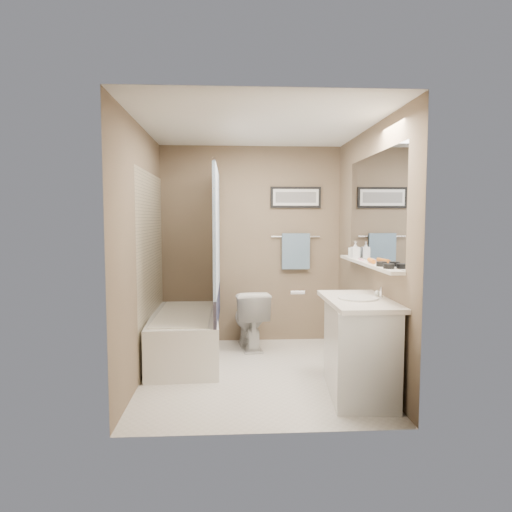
{
  "coord_description": "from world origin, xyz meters",
  "views": [
    {
      "loc": [
        -0.26,
        -4.36,
        1.53
      ],
      "look_at": [
        0.0,
        0.15,
        1.15
      ],
      "focal_mm": 32.0,
      "sensor_mm": 36.0,
      "label": 1
    }
  ],
  "objects": [
    {
      "name": "towel",
      "position": [
        0.55,
        1.2,
        1.12
      ],
      "size": [
        0.34,
        0.05,
        0.44
      ],
      "primitive_type": "cube",
      "color": "#87ACC4",
      "rests_on": "towel_bar"
    },
    {
      "name": "curtain_lower",
      "position": [
        -0.4,
        0.5,
        0.58
      ],
      "size": [
        0.03,
        1.45,
        0.36
      ],
      "primitive_type": "cube",
      "color": "#272B49",
      "rests_on": "curtain_rod"
    },
    {
      "name": "bathtub",
      "position": [
        -0.75,
        0.51,
        0.25
      ],
      "size": [
        0.78,
        1.53,
        0.5
      ],
      "primitive_type": "cube",
      "rotation": [
        0.0,
        0.0,
        0.05
      ],
      "color": "white",
      "rests_on": "ground"
    },
    {
      "name": "art_mat",
      "position": [
        0.55,
        1.22,
        1.78
      ],
      "size": [
        0.56,
        0.0,
        0.2
      ],
      "primitive_type": "cube",
      "color": "white",
      "rests_on": "art_frame"
    },
    {
      "name": "candle_bowl_far",
      "position": [
        1.04,
        -0.56,
        1.14
      ],
      "size": [
        0.09,
        0.09,
        0.04
      ],
      "primitive_type": "cylinder",
      "color": "black",
      "rests_on": "shelf"
    },
    {
      "name": "tub_rim",
      "position": [
        -0.75,
        0.51,
        0.5
      ],
      "size": [
        0.56,
        1.36,
        0.02
      ],
      "primitive_type": "cube",
      "color": "white",
      "rests_on": "bathtub"
    },
    {
      "name": "door",
      "position": [
        0.55,
        -1.24,
        1.0
      ],
      "size": [
        0.8,
        0.02,
        2.0
      ],
      "primitive_type": "cube",
      "color": "silver",
      "rests_on": "wall_front"
    },
    {
      "name": "vanity",
      "position": [
        0.85,
        -0.58,
        0.4
      ],
      "size": [
        0.58,
        0.94,
        0.8
      ],
      "primitive_type": "cube",
      "rotation": [
        0.0,
        0.0,
        -0.09
      ],
      "color": "silver",
      "rests_on": "ground"
    },
    {
      "name": "wall_back",
      "position": [
        0.0,
        1.23,
        1.2
      ],
      "size": [
        2.2,
        0.04,
        2.4
      ],
      "primitive_type": "cube",
      "color": "brown",
      "rests_on": "ground"
    },
    {
      "name": "faucet_knob",
      "position": [
        1.03,
        -0.48,
        0.87
      ],
      "size": [
        0.05,
        0.05,
        0.05
      ],
      "primitive_type": "sphere",
      "color": "white",
      "rests_on": "countertop"
    },
    {
      "name": "ground",
      "position": [
        0.0,
        0.0,
        0.0
      ],
      "size": [
        2.5,
        2.5,
        0.0
      ],
      "primitive_type": "plane",
      "color": "silver",
      "rests_on": "ground"
    },
    {
      "name": "countertop",
      "position": [
        0.84,
        -0.58,
        0.82
      ],
      "size": [
        0.54,
        0.96,
        0.04
      ],
      "primitive_type": "cube",
      "color": "silver",
      "rests_on": "vanity"
    },
    {
      "name": "wall_front",
      "position": [
        0.0,
        -1.23,
        1.2
      ],
      "size": [
        2.2,
        0.04,
        2.4
      ],
      "primitive_type": "cube",
      "color": "brown",
      "rests_on": "ground"
    },
    {
      "name": "glass_jar",
      "position": [
        1.04,
        0.39,
        1.17
      ],
      "size": [
        0.08,
        0.08,
        0.1
      ],
      "primitive_type": "cylinder",
      "color": "white",
      "rests_on": "shelf"
    },
    {
      "name": "mirror",
      "position": [
        1.09,
        -0.15,
        1.62
      ],
      "size": [
        0.02,
        1.6,
        1.0
      ],
      "primitive_type": "cube",
      "color": "silver",
      "rests_on": "wall_right"
    },
    {
      "name": "shelf",
      "position": [
        1.04,
        -0.15,
        1.1
      ],
      "size": [
        0.12,
        1.6,
        0.03
      ],
      "primitive_type": "cube",
      "color": "silver",
      "rests_on": "wall_right"
    },
    {
      "name": "faucet_spout",
      "position": [
        1.03,
        -0.58,
        0.89
      ],
      "size": [
        0.02,
        0.02,
        0.1
      ],
      "primitive_type": "cylinder",
      "color": "white",
      "rests_on": "countertop"
    },
    {
      "name": "pink_comb",
      "position": [
        1.04,
        0.06,
        1.12
      ],
      "size": [
        0.04,
        0.16,
        0.01
      ],
      "primitive_type": "cube",
      "rotation": [
        0.0,
        0.0,
        -0.08
      ],
      "color": "pink",
      "rests_on": "shelf"
    },
    {
      "name": "door_handle",
      "position": [
        0.22,
        -1.19,
        1.0
      ],
      "size": [
        0.1,
        0.02,
        0.02
      ],
      "primitive_type": "cylinder",
      "rotation": [
        0.0,
        1.57,
        0.0
      ],
      "color": "silver",
      "rests_on": "door"
    },
    {
      "name": "soap_bottle",
      "position": [
        1.04,
        0.27,
        1.2
      ],
      "size": [
        0.08,
        0.08,
        0.17
      ],
      "primitive_type": "imported",
      "rotation": [
        0.0,
        0.0,
        0.06
      ],
      "color": "#999999",
      "rests_on": "shelf"
    },
    {
      "name": "wall_right",
      "position": [
        1.08,
        0.0,
        1.2
      ],
      "size": [
        0.04,
        2.5,
        2.4
      ],
      "primitive_type": "cube",
      "color": "brown",
      "rests_on": "ground"
    },
    {
      "name": "tile_surround",
      "position": [
        -1.09,
        0.5,
        1.0
      ],
      "size": [
        0.02,
        1.55,
        2.0
      ],
      "primitive_type": "cube",
      "color": "#B9AB8C",
      "rests_on": "wall_left"
    },
    {
      "name": "art_image",
      "position": [
        0.55,
        1.22,
        1.78
      ],
      "size": [
        0.5,
        0.0,
        0.13
      ],
      "primitive_type": "cube",
      "color": "#595959",
      "rests_on": "art_mat"
    },
    {
      "name": "ceiling",
      "position": [
        0.0,
        0.0,
        2.38
      ],
      "size": [
        2.2,
        2.5,
        0.04
      ],
      "primitive_type": "cube",
      "color": "white",
      "rests_on": "wall_back"
    },
    {
      "name": "wall_left",
      "position": [
        -1.08,
        0.0,
        1.2
      ],
      "size": [
        0.04,
        2.5,
        2.4
      ],
      "primitive_type": "cube",
      "color": "brown",
      "rests_on": "ground"
    },
    {
      "name": "candle_bowl_near",
      "position": [
        1.04,
        -0.73,
        1.14
      ],
      "size": [
        0.09,
        0.09,
        0.04
      ],
      "primitive_type": "cylinder",
      "color": "black",
      "rests_on": "shelf"
    },
    {
      "name": "curtain_rod",
      "position": [
        -0.4,
        0.5,
        2.05
      ],
      "size": [
        0.02,
        1.55,
        0.02
      ],
      "primitive_type": "cylinder",
      "rotation": [
        1.57,
        0.0,
        0.0
      ],
      "color": "silver",
      "rests_on": "wall_left"
    },
    {
      "name": "sink_basin",
      "position": [
        0.83,
        -0.58,
        0.85
      ],
      "size": [
        0.34,
        0.34,
        0.01
      ],
      "primitive_type": "cylinder",
      "color": "silver",
      "rests_on": "countertop"
    },
    {
      "name": "towel_bar",
      "position": [
        0.55,
        1.22,
        1.3
      ],
      "size": [
        0.6,
        0.02,
        0.02
      ],
      "primitive_type": "cylinder",
      "rotation": [
        0.0,
        1.57,
        0.0
      ],
      "color": "silver",
      "rests_on": "wall_back"
    },
    {
      "name": "curtain_upper",
      "position": [
        -0.4,
        0.5,
        1.4
      ],
      "size": [
        0.03,
        1.45,
        1.28
      ],
      "primitive_type": "cube",
      "color": "white",
      "rests_on": "curtain_rod"
    },
    {
      "name": "toilet",
      "position": [
        -0.03,
        0.91,
        0.35
      ],
      "size": [
        0.47,
        0.72,
        0.69
      ],
      "primitive_type": "imported",
      "rotation": [
        0.0,
        0.0,
        3.27
      ],
      "color": "silver",
      "rests_on": "ground"
    },
    {
      "name": "hair_brush_front",
      "position": [
        1.04,
        -0.28,
        1.14
      ],
      "size": [
        0.06,
        0.22,
        0.04
      ],
      "primitive_type": "cylinder",
      "rotation": [
        1.57,
        0.0,
        -0.11
      ],
      "color": "orange",
      "rests_on": "shelf"
    },
    {
      "name": "art_frame",
      "position": [
        0.55,
        1.23,
        1.78
      ],
      "size": [
        0.62,
        0.02,
        0.26
      ],
      "primitive_type": "cube",
      "color": "black",
      "rests_on": "wall_back"
    }
  ]
}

